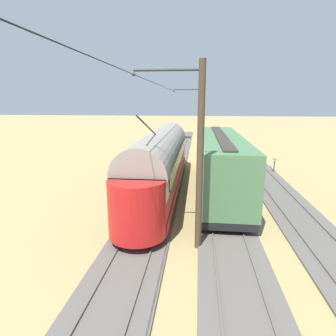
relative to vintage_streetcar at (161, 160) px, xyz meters
name	(u,v)px	position (x,y,z in m)	size (l,w,h in m)	color
ground_plane	(219,194)	(-4.07, 0.25, -2.26)	(220.00, 220.00, 0.00)	#9E8956
track_streetcar_siding	(278,194)	(-8.14, -0.06, -2.21)	(2.80, 80.00, 0.18)	#56514C
track_adjacent_siding	(218,192)	(-4.07, -0.06, -2.21)	(2.80, 80.00, 0.18)	#56514C
track_third_siding	(161,190)	(0.00, -0.06, -2.21)	(2.80, 80.00, 0.18)	#56514C
vintage_streetcar	(161,160)	(0.00, 0.00, 0.00)	(2.65, 18.02, 5.51)	red
coach_adjacent	(219,162)	(-4.07, -0.31, -0.10)	(2.96, 14.20, 3.85)	#477047
catenary_pole_foreground	(199,123)	(-2.59, -10.08, 1.80)	(2.88, 0.28, 7.80)	#423323
catenary_pole_mid_near	(198,156)	(-2.59, 7.75, 1.80)	(2.88, 0.28, 7.80)	#423323
overhead_wire_run	(139,76)	(-0.05, 7.02, 4.99)	(2.68, 39.67, 0.18)	black
switch_stand	(274,165)	(-9.36, -6.36, -1.56)	(0.50, 0.30, 1.24)	black
spare_tie_stack	(140,169)	(2.66, -5.39, -1.99)	(2.40, 2.40, 0.54)	#2D2316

